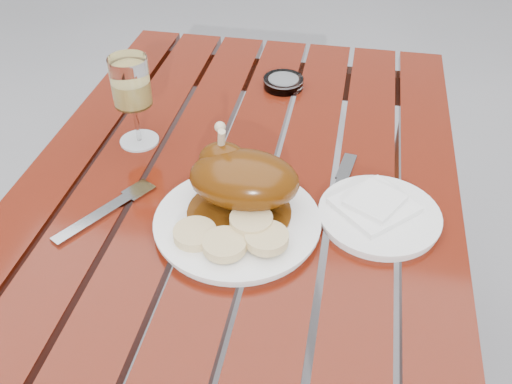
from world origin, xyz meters
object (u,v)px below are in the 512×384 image
dinner_plate (237,223)px  side_plate (379,216)px  ashtray (283,83)px  table (242,308)px  wine_glass (134,102)px

dinner_plate → side_plate: bearing=15.1°
side_plate → ashtray: 0.48m
dinner_plate → table: bearing=101.4°
wine_glass → ashtray: (0.25, 0.28, -0.08)m
table → dinner_plate: 0.41m
side_plate → table: bearing=165.5°
side_plate → ashtray: size_ratio=2.23×
dinner_plate → wine_glass: (-0.25, 0.21, 0.08)m
wine_glass → side_plate: wine_glass is taller
dinner_plate → wine_glass: wine_glass is taller
dinner_plate → ashtray: ashtray is taller
wine_glass → ashtray: 0.38m
ashtray → table: bearing=-94.5°
ashtray → side_plate: bearing=-61.5°
dinner_plate → ashtray: (0.00, 0.49, 0.00)m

